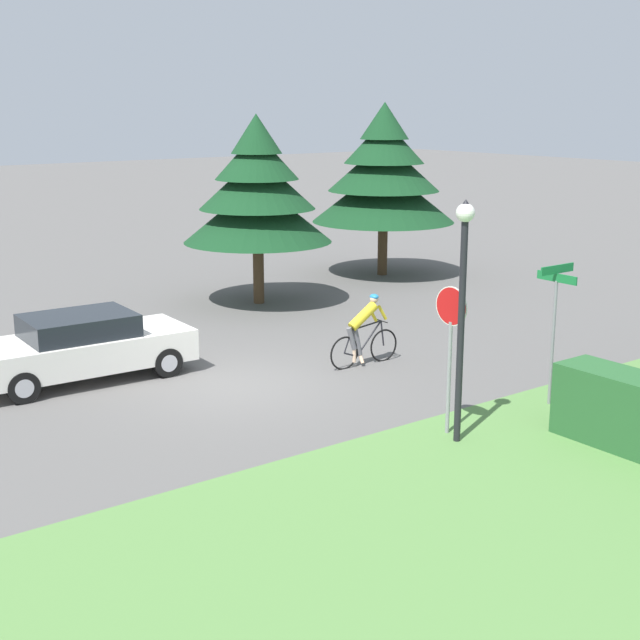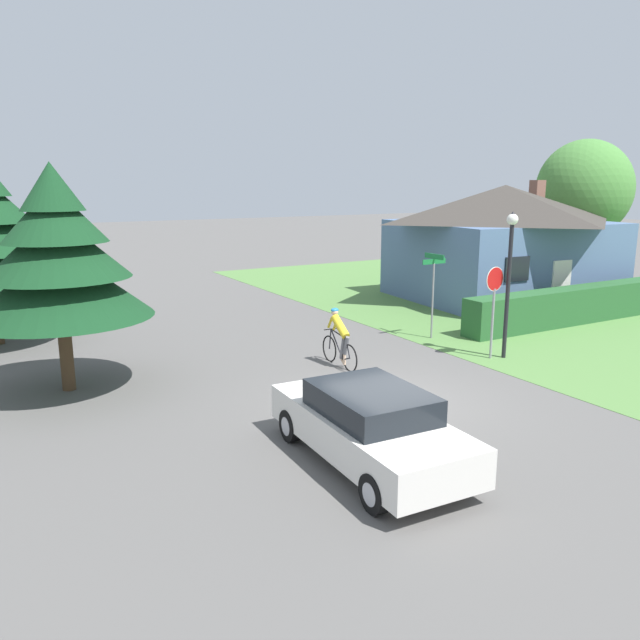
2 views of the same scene
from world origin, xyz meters
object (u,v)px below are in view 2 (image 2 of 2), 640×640
cottage_house (502,240)px  deciduous_tree_right (584,190)px  cyclist (340,339)px  street_lamp (510,263)px  conifer_tall_near (58,259)px  stop_sign (494,295)px  street_name_sign (433,280)px  sedan_left_lane (369,425)px

cottage_house → deciduous_tree_right: deciduous_tree_right is taller
cottage_house → cyclist: 12.65m
cyclist → street_lamp: 5.15m
cottage_house → cyclist: cottage_house is taller
cyclist → deciduous_tree_right: deciduous_tree_right is taller
street_lamp → deciduous_tree_right: bearing=31.1°
deciduous_tree_right → cottage_house: bearing=-171.3°
conifer_tall_near → deciduous_tree_right: bearing=10.9°
stop_sign → deciduous_tree_right: deciduous_tree_right is taller
stop_sign → conifer_tall_near: size_ratio=0.49×
conifer_tall_near → street_name_sign: bearing=-2.2°
conifer_tall_near → cyclist: bearing=-13.3°
sedan_left_lane → street_lamp: 8.31m
cyclist → sedan_left_lane: bearing=154.8°
cyclist → stop_sign: bearing=-108.5°
stop_sign → street_lamp: 0.95m
street_name_sign → conifer_tall_near: 10.92m
cyclist → conifer_tall_near: conifer_tall_near is taller
conifer_tall_near → deciduous_tree_right: size_ratio=0.78×
sedan_left_lane → cyclist: size_ratio=2.44×
street_name_sign → sedan_left_lane: bearing=-136.4°
street_lamp → street_name_sign: size_ratio=1.52×
stop_sign → street_name_sign: 2.66m
stop_sign → street_name_sign: (0.06, 2.66, 0.04)m
sedan_left_lane → conifer_tall_near: (-3.99, 6.93, 2.44)m
street_lamp → conifer_tall_near: 11.61m
conifer_tall_near → deciduous_tree_right: deciduous_tree_right is taller
cyclist → street_name_sign: size_ratio=0.68×
cottage_house → stop_sign: size_ratio=3.50×
cyclist → stop_sign: 4.50m
sedan_left_lane → stop_sign: size_ratio=1.72×
cottage_house → street_name_sign: (-7.20, -4.14, -0.59)m
sedan_left_lane → street_name_sign: street_name_sign is taller
stop_sign → deciduous_tree_right: 15.74m
street_lamp → stop_sign: bearing=159.7°
sedan_left_lane → conifer_tall_near: bearing=32.2°
cottage_house → deciduous_tree_right: bearing=13.8°
cottage_house → conifer_tall_near: (-18.04, -3.72, 0.69)m
sedan_left_lane → deciduous_tree_right: (20.22, 11.60, 3.81)m
sedan_left_lane → street_lamp: street_lamp is taller
deciduous_tree_right → street_name_sign: bearing=-159.2°
sedan_left_lane → cottage_house: bearing=-50.6°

